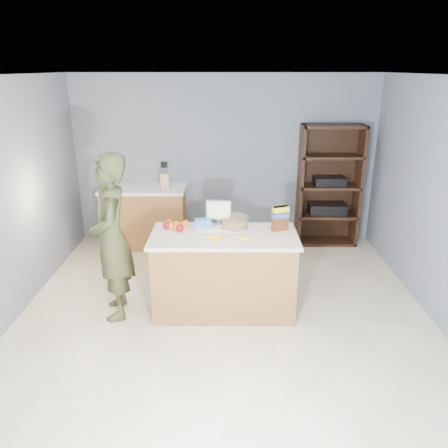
{
  "coord_description": "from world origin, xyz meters",
  "views": [
    {
      "loc": [
        0.03,
        -4.01,
        2.57
      ],
      "look_at": [
        0.0,
        0.35,
        1.0
      ],
      "focal_mm": 35.0,
      "sensor_mm": 36.0,
      "label": 1
    }
  ],
  "objects_px": {
    "person": "(112,238)",
    "tv": "(219,211)",
    "counter_peninsula": "(224,276)",
    "cereal_box": "(280,217)",
    "shelving_unit": "(328,188)"
  },
  "relations": [
    {
      "from": "shelving_unit",
      "to": "tv",
      "type": "xyz_separation_m",
      "value": [
        -1.61,
        -1.73,
        0.19
      ]
    },
    {
      "from": "shelving_unit",
      "to": "person",
      "type": "distance_m",
      "value": 3.46
    },
    {
      "from": "tv",
      "to": "cereal_box",
      "type": "distance_m",
      "value": 0.69
    },
    {
      "from": "person",
      "to": "tv",
      "type": "distance_m",
      "value": 1.19
    },
    {
      "from": "counter_peninsula",
      "to": "person",
      "type": "bearing_deg",
      "value": -175.94
    },
    {
      "from": "counter_peninsula",
      "to": "cereal_box",
      "type": "height_order",
      "value": "cereal_box"
    },
    {
      "from": "shelving_unit",
      "to": "person",
      "type": "xyz_separation_m",
      "value": [
        -2.72,
        -2.13,
        0.03
      ]
    },
    {
      "from": "counter_peninsula",
      "to": "cereal_box",
      "type": "bearing_deg",
      "value": 12.04
    },
    {
      "from": "counter_peninsula",
      "to": "shelving_unit",
      "type": "bearing_deg",
      "value": 52.89
    },
    {
      "from": "tv",
      "to": "counter_peninsula",
      "type": "bearing_deg",
      "value": -78.9
    },
    {
      "from": "counter_peninsula",
      "to": "tv",
      "type": "relative_size",
      "value": 5.53
    },
    {
      "from": "cereal_box",
      "to": "counter_peninsula",
      "type": "bearing_deg",
      "value": -167.96
    },
    {
      "from": "shelving_unit",
      "to": "cereal_box",
      "type": "relative_size",
      "value": 6.64
    },
    {
      "from": "person",
      "to": "cereal_box",
      "type": "height_order",
      "value": "person"
    },
    {
      "from": "cereal_box",
      "to": "person",
      "type": "bearing_deg",
      "value": -173.19
    }
  ]
}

